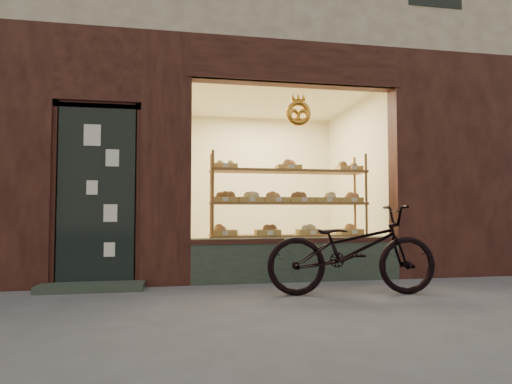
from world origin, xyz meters
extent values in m
plane|color=#494949|center=(0.00, 0.00, 0.00)|extent=(90.00, 90.00, 0.00)
cube|color=#282C2A|center=(0.45, 2.12, 0.28)|extent=(2.70, 0.25, 0.55)
cube|color=black|center=(-2.00, 2.06, 1.10)|extent=(0.90, 0.04, 2.15)
cube|color=#282C2A|center=(-2.00, 1.90, 0.04)|extent=(1.15, 0.35, 0.08)
torus|color=orange|center=(0.45, 2.02, 2.15)|extent=(0.33, 0.07, 0.33)
cube|color=brown|center=(0.45, 2.55, 0.05)|extent=(2.20, 0.45, 0.04)
cube|color=brown|center=(0.45, 2.55, 0.55)|extent=(2.20, 0.45, 0.03)
cube|color=brown|center=(0.45, 2.55, 1.00)|extent=(2.20, 0.45, 0.04)
cube|color=brown|center=(0.45, 2.55, 1.45)|extent=(2.20, 0.45, 0.04)
cylinder|color=brown|center=(-0.62, 2.35, 0.85)|extent=(0.04, 0.04, 1.70)
cylinder|color=brown|center=(1.52, 2.35, 0.85)|extent=(0.04, 0.04, 1.70)
cylinder|color=brown|center=(-0.62, 2.75, 0.85)|extent=(0.04, 0.04, 1.70)
cylinder|color=brown|center=(1.52, 2.75, 0.85)|extent=(0.04, 0.04, 1.70)
cube|color=#A38047|center=(-0.45, 2.55, 0.60)|extent=(0.34, 0.24, 0.07)
sphere|color=#A96D39|center=(-0.45, 2.55, 0.69)|extent=(0.11, 0.11, 0.11)
cube|color=beige|center=(-0.45, 2.36, 0.60)|extent=(0.07, 0.01, 0.05)
cube|color=#A38047|center=(0.15, 2.55, 0.60)|extent=(0.34, 0.24, 0.07)
sphere|color=brown|center=(0.15, 2.55, 0.69)|extent=(0.11, 0.11, 0.11)
cube|color=beige|center=(0.15, 2.36, 0.60)|extent=(0.08, 0.01, 0.05)
cube|color=#A38047|center=(0.75, 2.55, 0.60)|extent=(0.34, 0.24, 0.07)
sphere|color=beige|center=(0.75, 2.55, 0.69)|extent=(0.11, 0.11, 0.11)
cube|color=beige|center=(0.75, 2.36, 0.60)|extent=(0.07, 0.01, 0.05)
cube|color=#A38047|center=(1.35, 2.55, 0.60)|extent=(0.34, 0.24, 0.07)
sphere|color=#A96D39|center=(1.35, 2.55, 0.69)|extent=(0.11, 0.11, 0.11)
cube|color=beige|center=(1.35, 2.36, 0.60)|extent=(0.08, 0.01, 0.05)
cube|color=#A38047|center=(-0.45, 2.55, 1.05)|extent=(0.34, 0.24, 0.07)
sphere|color=brown|center=(-0.45, 2.55, 1.14)|extent=(0.11, 0.11, 0.11)
cube|color=beige|center=(-0.45, 2.36, 1.05)|extent=(0.07, 0.01, 0.06)
cube|color=#A38047|center=(-0.09, 2.55, 1.05)|extent=(0.34, 0.24, 0.07)
sphere|color=beige|center=(-0.09, 2.55, 1.14)|extent=(0.11, 0.11, 0.11)
cube|color=beige|center=(-0.09, 2.36, 1.05)|extent=(0.08, 0.01, 0.06)
cube|color=#A38047|center=(0.27, 2.55, 1.05)|extent=(0.34, 0.24, 0.07)
sphere|color=#A96D39|center=(0.27, 2.55, 1.14)|extent=(0.11, 0.11, 0.11)
cube|color=beige|center=(0.27, 2.36, 1.05)|extent=(0.07, 0.01, 0.06)
cube|color=#A38047|center=(0.63, 2.55, 1.05)|extent=(0.34, 0.24, 0.07)
sphere|color=brown|center=(0.63, 2.55, 1.14)|extent=(0.11, 0.11, 0.11)
cube|color=beige|center=(0.63, 2.36, 1.05)|extent=(0.07, 0.01, 0.06)
cube|color=#A38047|center=(0.99, 2.55, 1.05)|extent=(0.34, 0.24, 0.07)
sphere|color=beige|center=(0.99, 2.55, 1.14)|extent=(0.11, 0.11, 0.11)
cube|color=beige|center=(0.99, 2.36, 1.05)|extent=(0.08, 0.01, 0.06)
cube|color=#A38047|center=(1.35, 2.55, 1.05)|extent=(0.34, 0.24, 0.07)
sphere|color=#A96D39|center=(1.35, 2.55, 1.14)|extent=(0.11, 0.11, 0.11)
cube|color=beige|center=(1.35, 2.36, 1.05)|extent=(0.08, 0.01, 0.06)
cube|color=#A38047|center=(-0.45, 2.55, 1.50)|extent=(0.34, 0.24, 0.07)
sphere|color=beige|center=(-0.45, 2.55, 1.59)|extent=(0.11, 0.11, 0.11)
cube|color=beige|center=(-0.45, 2.36, 1.50)|extent=(0.07, 0.01, 0.06)
cube|color=#A38047|center=(0.45, 2.55, 1.50)|extent=(0.34, 0.24, 0.07)
sphere|color=#A96D39|center=(0.45, 2.55, 1.59)|extent=(0.11, 0.11, 0.11)
cube|color=beige|center=(0.45, 2.36, 1.50)|extent=(0.07, 0.01, 0.06)
cube|color=#A38047|center=(1.35, 2.55, 1.50)|extent=(0.34, 0.24, 0.07)
sphere|color=brown|center=(1.35, 2.55, 1.59)|extent=(0.11, 0.11, 0.11)
cube|color=beige|center=(1.35, 2.36, 1.50)|extent=(0.08, 0.01, 0.06)
imported|color=black|center=(0.81, 1.21, 0.48)|extent=(1.89, 0.82, 0.96)
camera|label=1|loc=(-0.92, -2.89, 0.91)|focal=28.00mm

